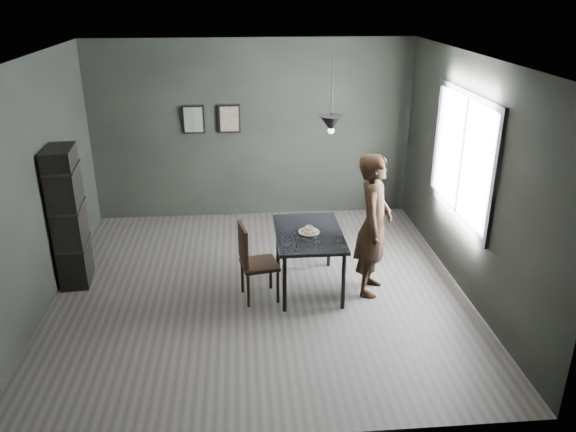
{
  "coord_description": "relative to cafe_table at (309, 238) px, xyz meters",
  "views": [
    {
      "loc": [
        -0.18,
        -6.14,
        3.52
      ],
      "look_at": [
        0.35,
        0.05,
        0.95
      ],
      "focal_mm": 35.0,
      "sensor_mm": 36.0,
      "label": 1
    }
  ],
  "objects": [
    {
      "name": "woman",
      "position": [
        0.75,
        -0.14,
        0.21
      ],
      "size": [
        0.62,
        0.75,
        1.75
      ],
      "primitive_type": "imported",
      "rotation": [
        0.0,
        0.0,
        1.21
      ],
      "color": "black",
      "rests_on": "ground"
    },
    {
      "name": "framed_print_left",
      "position": [
        -1.5,
        2.47,
        0.93
      ],
      "size": [
        0.34,
        0.04,
        0.44
      ],
      "color": "black",
      "rests_on": "ground"
    },
    {
      "name": "cafe_table",
      "position": [
        0.0,
        0.0,
        0.0
      ],
      "size": [
        0.8,
        1.2,
        0.75
      ],
      "color": "black",
      "rests_on": "ground"
    },
    {
      "name": "donut_pile",
      "position": [
        -0.0,
        -0.02,
        0.12
      ],
      "size": [
        0.19,
        0.19,
        0.08
      ],
      "rotation": [
        0.0,
        0.0,
        -0.41
      ],
      "color": "#F4E3BD",
      "rests_on": "white_plate"
    },
    {
      "name": "ceiling",
      "position": [
        -0.6,
        0.0,
        2.13
      ],
      "size": [
        5.0,
        5.0,
        0.02
      ],
      "color": "silver",
      "rests_on": "ground"
    },
    {
      "name": "back_wall",
      "position": [
        -0.6,
        2.5,
        0.73
      ],
      "size": [
        5.0,
        0.1,
        2.8
      ],
      "primitive_type": "cube",
      "color": "black",
      "rests_on": "ground"
    },
    {
      "name": "wood_chair",
      "position": [
        -0.7,
        -0.22,
        -0.12
      ],
      "size": [
        0.49,
        0.49,
        0.96
      ],
      "rotation": [
        0.0,
        0.0,
        0.19
      ],
      "color": "black",
      "rests_on": "ground"
    },
    {
      "name": "framed_print_right",
      "position": [
        -0.95,
        2.47,
        0.93
      ],
      "size": [
        0.34,
        0.04,
        0.44
      ],
      "color": "black",
      "rests_on": "ground"
    },
    {
      "name": "window_assembly",
      "position": [
        1.87,
        0.2,
        0.93
      ],
      "size": [
        0.04,
        1.96,
        1.56
      ],
      "color": "white",
      "rests_on": "ground"
    },
    {
      "name": "white_plate",
      "position": [
        -0.0,
        -0.02,
        0.08
      ],
      "size": [
        0.23,
        0.23,
        0.01
      ],
      "primitive_type": "cylinder",
      "color": "silver",
      "rests_on": "cafe_table"
    },
    {
      "name": "ground",
      "position": [
        -0.6,
        0.0,
        -0.67
      ],
      "size": [
        5.0,
        5.0,
        0.0
      ],
      "primitive_type": "plane",
      "color": "#3C3734",
      "rests_on": "ground"
    },
    {
      "name": "shelf_unit",
      "position": [
        -2.92,
        0.41,
        0.21
      ],
      "size": [
        0.39,
        0.61,
        1.76
      ],
      "primitive_type": "cube",
      "rotation": [
        0.0,
        0.0,
        0.1
      ],
      "color": "black",
      "rests_on": "ground"
    },
    {
      "name": "pendant_lamp",
      "position": [
        0.25,
        0.1,
        1.38
      ],
      "size": [
        0.28,
        0.28,
        0.86
      ],
      "color": "black",
      "rests_on": "ground"
    }
  ]
}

